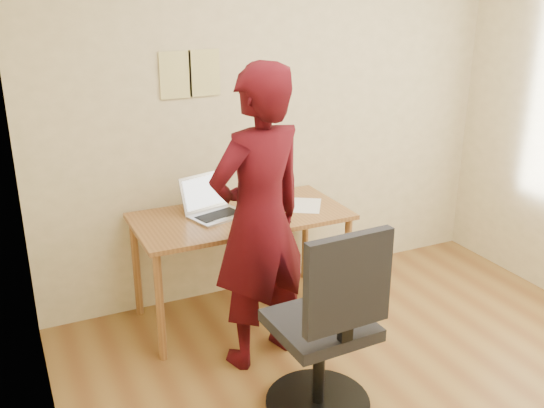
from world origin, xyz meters
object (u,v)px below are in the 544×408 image
desk (241,226)px  person (259,220)px  phone (283,219)px  office_chair (327,337)px  laptop (213,207)px

desk → person: bearing=-100.5°
phone → office_chair: size_ratio=0.12×
phone → office_chair: office_chair is taller
office_chair → person: 0.78m
desk → phone: bearing=-44.4°
person → office_chair: bearing=83.4°
desk → person: (-0.10, -0.52, 0.25)m
office_chair → laptop: bearing=95.1°
laptop → office_chair: size_ratio=0.38×
laptop → phone: 0.47m
desk → office_chair: 1.17m
phone → desk: bearing=141.7°
laptop → person: 0.60m
phone → person: person is taller
phone → office_chair: 1.02m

